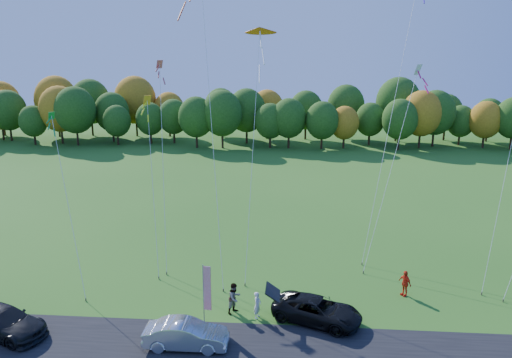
# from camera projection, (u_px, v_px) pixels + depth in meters

# --- Properties ---
(ground) EXTENTS (160.00, 160.00, 0.00)m
(ground) POSITION_uv_depth(u_px,v_px,m) (248.00, 315.00, 30.40)
(ground) COLOR #285F19
(asphalt_strip) EXTENTS (90.00, 6.00, 0.01)m
(asphalt_strip) POSITION_uv_depth(u_px,v_px,m) (241.00, 353.00, 26.54)
(asphalt_strip) COLOR black
(asphalt_strip) RESTS_ON ground
(tree_line) EXTENTS (116.00, 12.00, 10.00)m
(tree_line) POSITION_uv_depth(u_px,v_px,m) (279.00, 146.00, 83.44)
(tree_line) COLOR #1E4711
(tree_line) RESTS_ON ground
(black_suv) EXTENTS (5.82, 4.22, 1.47)m
(black_suv) POSITION_uv_depth(u_px,v_px,m) (317.00, 310.00, 29.47)
(black_suv) COLOR black
(black_suv) RESTS_ON ground
(silver_sedan) EXTENTS (4.57, 1.63, 1.50)m
(silver_sedan) POSITION_uv_depth(u_px,v_px,m) (186.00, 334.00, 26.94)
(silver_sedan) COLOR silver
(silver_sedan) RESTS_ON ground
(dark_truck_a) EXTENTS (5.90, 3.87, 1.59)m
(dark_truck_a) POSITION_uv_depth(u_px,v_px,m) (2.00, 321.00, 28.15)
(dark_truck_a) COLOR black
(dark_truck_a) RESTS_ON ground
(person_tailgate_a) EXTENTS (0.56, 0.70, 1.66)m
(person_tailgate_a) POSITION_uv_depth(u_px,v_px,m) (257.00, 305.00, 29.89)
(person_tailgate_a) COLOR silver
(person_tailgate_a) RESTS_ON ground
(person_tailgate_b) EXTENTS (1.14, 1.18, 1.92)m
(person_tailgate_b) POSITION_uv_depth(u_px,v_px,m) (235.00, 298.00, 30.45)
(person_tailgate_b) COLOR gray
(person_tailgate_b) RESTS_ON ground
(person_east) EXTENTS (0.92, 1.08, 1.73)m
(person_east) POSITION_uv_depth(u_px,v_px,m) (405.00, 283.00, 32.59)
(person_east) COLOR red
(person_east) RESTS_ON ground
(feather_flag) EXTENTS (0.49, 0.11, 3.69)m
(feather_flag) POSITION_uv_depth(u_px,v_px,m) (206.00, 288.00, 28.98)
(feather_flag) COLOR #999999
(feather_flag) RESTS_ON ground
(kite_delta_blue) EXTENTS (4.42, 10.60, 23.53)m
(kite_delta_blue) POSITION_uv_depth(u_px,v_px,m) (210.00, 111.00, 35.19)
(kite_delta_blue) COLOR #4C3F33
(kite_delta_blue) RESTS_ON ground
(kite_parafoil_orange) EXTENTS (7.41, 12.51, 23.26)m
(kite_parafoil_orange) POSITION_uv_depth(u_px,v_px,m) (394.00, 104.00, 39.99)
(kite_parafoil_orange) COLOR #4C3F33
(kite_parafoil_orange) RESTS_ON ground
(kite_delta_red) EXTENTS (2.52, 9.39, 18.49)m
(kite_delta_red) POSITION_uv_depth(u_px,v_px,m) (254.00, 123.00, 36.17)
(kite_delta_red) COLOR #4C3F33
(kite_delta_red) RESTS_ON ground
(kite_parafoil_rainbow) EXTENTS (6.14, 7.94, 18.33)m
(kite_parafoil_rainbow) POSITION_uv_depth(u_px,v_px,m) (510.00, 150.00, 33.93)
(kite_parafoil_rainbow) COLOR #4C3F33
(kite_parafoil_rainbow) RESTS_ON ground
(kite_diamond_yellow) EXTENTS (2.61, 6.65, 12.67)m
(kite_diamond_yellow) POSITION_uv_depth(u_px,v_px,m) (153.00, 184.00, 36.54)
(kite_diamond_yellow) COLOR #4C3F33
(kite_diamond_yellow) RESTS_ON ground
(kite_diamond_green) EXTENTS (4.32, 6.04, 11.72)m
(kite_diamond_green) POSITION_uv_depth(u_px,v_px,m) (68.00, 203.00, 33.43)
(kite_diamond_green) COLOR #4C3F33
(kite_diamond_green) RESTS_ON ground
(kite_diamond_white) EXTENTS (5.05, 7.58, 14.98)m
(kite_diamond_white) POSITION_uv_depth(u_px,v_px,m) (392.00, 166.00, 37.28)
(kite_diamond_white) COLOR #4C3F33
(kite_diamond_white) RESTS_ON ground
(kite_diamond_pink) EXTENTS (2.28, 7.58, 15.18)m
(kite_diamond_pink) POSITION_uv_depth(u_px,v_px,m) (163.00, 163.00, 37.38)
(kite_diamond_pink) COLOR #4C3F33
(kite_diamond_pink) RESTS_ON ground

